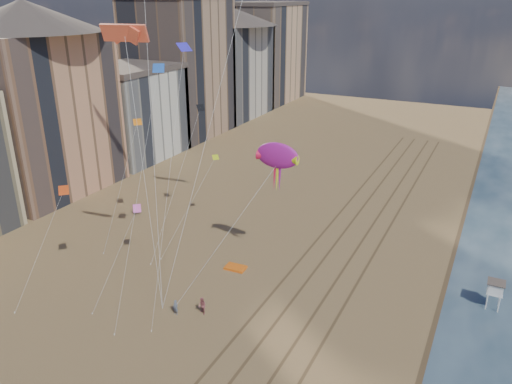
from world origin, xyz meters
TOP-DOWN VIEW (x-y plane):
  - wet_sand at (19.00, 40.00)m, footprint 260.00×260.00m
  - tracks at (2.55, 30.00)m, footprint 7.68×120.00m
  - buildings at (-45.73, 65.59)m, footprint 34.72×131.35m
  - lifeguard_stand at (19.41, 30.01)m, footprint 1.64×1.64m
  - grounded_kite at (-7.03, 25.22)m, footprint 2.42×1.62m
  - show_kite at (-2.82, 26.92)m, footprint 5.33×5.90m
  - kite_flyer_a at (-8.05, 15.04)m, footprint 0.59×0.41m
  - kite_flyer_b at (-5.78, 16.26)m, footprint 1.09×1.00m
  - small_kites at (-15.21, 23.01)m, footprint 13.89×20.26m

SIDE VIEW (x-z plane):
  - wet_sand at x=19.00m, z-range 0.00..0.00m
  - tracks at x=2.55m, z-range 0.00..0.01m
  - grounded_kite at x=-7.03m, z-range 0.00..0.27m
  - kite_flyer_a at x=-8.05m, z-range 0.00..1.56m
  - kite_flyer_b at x=-5.78m, z-range 0.00..1.79m
  - lifeguard_stand at x=19.41m, z-range 0.80..3.76m
  - show_kite at x=-2.82m, z-range 4.72..22.32m
  - buildings at x=-45.73m, z-range -0.95..28.05m
  - small_kites at x=-15.21m, z-range 7.08..25.38m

